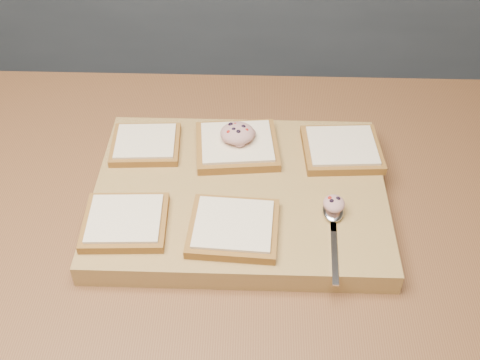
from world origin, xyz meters
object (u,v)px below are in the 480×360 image
(bread_far_center, at_px, (237,145))
(spoon, at_px, (333,216))
(cutting_board, at_px, (240,195))
(tuna_salad_dollop, at_px, (237,133))

(bread_far_center, distance_m, spoon, 0.21)
(cutting_board, height_order, tuna_salad_dollop, tuna_salad_dollop)
(cutting_board, height_order, bread_far_center, bread_far_center)
(cutting_board, distance_m, tuna_salad_dollop, 0.10)
(bread_far_center, xyz_separation_m, spoon, (0.15, -0.15, -0.00))
(tuna_salad_dollop, height_order, spoon, tuna_salad_dollop)
(cutting_board, relative_size, spoon, 2.83)
(cutting_board, bearing_deg, spoon, -24.88)
(cutting_board, xyz_separation_m, bread_far_center, (-0.01, 0.09, 0.03))
(bread_far_center, bearing_deg, tuna_salad_dollop, 78.78)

